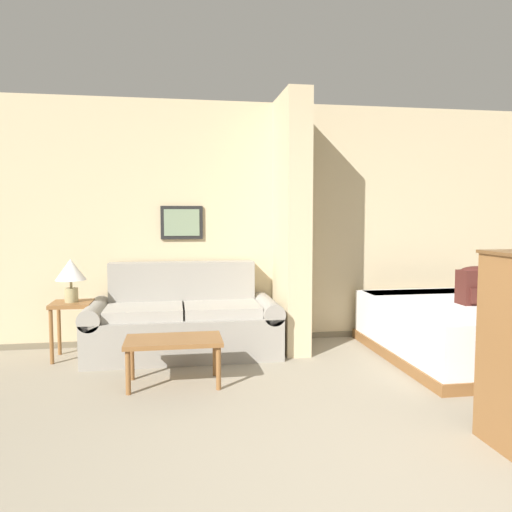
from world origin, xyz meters
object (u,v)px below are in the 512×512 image
at_px(couch, 184,322).
at_px(table_lamp, 71,272).
at_px(coffee_table, 174,344).
at_px(backpack, 477,285).
at_px(bed, 467,329).

xyz_separation_m(couch, table_lamp, (-1.06, -0.02, 0.52)).
distance_m(couch, table_lamp, 1.19).
bearing_deg(coffee_table, table_lamp, 136.45).
xyz_separation_m(table_lamp, backpack, (3.80, -0.68, -0.11)).
bearing_deg(bed, coffee_table, -172.94).
distance_m(couch, backpack, 2.86).
relative_size(couch, table_lamp, 4.54).
bearing_deg(bed, table_lamp, 171.44).
height_order(coffee_table, bed, bed).
height_order(coffee_table, backpack, backpack).
bearing_deg(table_lamp, bed, -8.56).
bearing_deg(bed, couch, 167.85).
distance_m(couch, bed, 2.79).
bearing_deg(couch, table_lamp, -179.10).
bearing_deg(backpack, coffee_table, -175.16).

